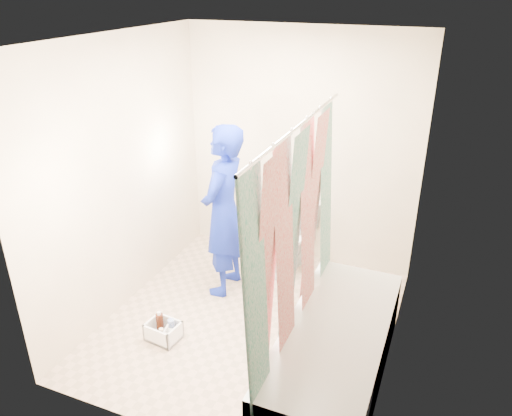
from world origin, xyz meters
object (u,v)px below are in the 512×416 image
at_px(bathtub, 334,353).
at_px(plumber, 224,212).
at_px(cleaning_caddy, 164,332).
at_px(toilet, 288,237).

xyz_separation_m(bathtub, plumber, (-1.28, 0.84, 0.55)).
bearing_deg(bathtub, cleaning_caddy, -177.28).
relative_size(toilet, plumber, 0.42).
height_order(plumber, cleaning_caddy, plumber).
bearing_deg(plumber, cleaning_caddy, -10.48).
height_order(bathtub, toilet, toilet).
distance_m(bathtub, toilet, 1.66).
height_order(bathtub, plumber, plumber).
xyz_separation_m(bathtub, cleaning_caddy, (-1.43, -0.07, -0.19)).
height_order(bathtub, cleaning_caddy, bathtub).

